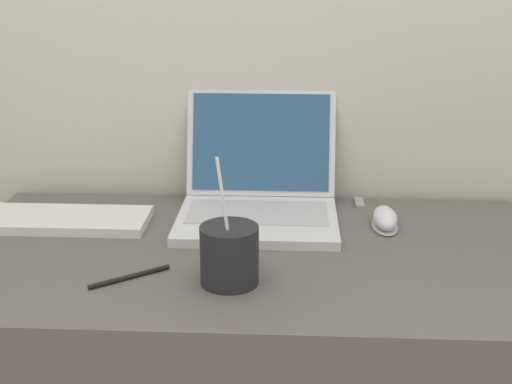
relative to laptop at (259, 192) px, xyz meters
The scene contains 6 objects.
laptop is the anchor object (origin of this frame).
drink_cup 0.34m from the laptop, 95.76° to the right, with size 0.10×0.10×0.23m.
computer_mouse 0.28m from the laptop, 12.11° to the right, with size 0.05×0.11×0.04m.
external_keyboard 0.43m from the laptop, 169.82° to the right, with size 0.38×0.15×0.02m.
usb_stick 0.25m from the laptop, 19.98° to the left, with size 0.02×0.06×0.01m.
pen 0.40m from the laptop, 122.60° to the right, with size 0.13×0.10×0.01m.
Camera 1 is at (0.02, -0.96, 1.26)m, focal length 50.00 mm.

